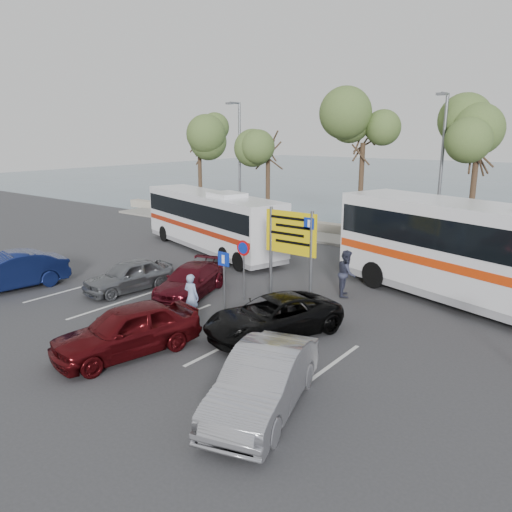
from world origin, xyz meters
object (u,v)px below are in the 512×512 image
Objects in this scene: car_red at (127,330)px; suv_black at (273,317)px; street_lamp_left at (239,159)px; car_blue at (8,272)px; pedestrian_near at (191,297)px; pedestrian_far at (347,273)px; car_silver_a at (129,276)px; direction_sign at (291,240)px; car_maroon at (191,281)px; coach_bus_left at (211,223)px; street_lamp_right at (441,168)px; car_silver_b at (264,381)px; coach_bus_right at (500,263)px.

suv_black is at bearing 68.04° from car_red.
street_lamp_left is 16.59m from car_blue.
pedestrian_far reaches higher than pedestrian_near.
pedestrian_near reaches higher than car_blue.
pedestrian_near is at bearing -2.02° from car_silver_a.
pedestrian_far is (1.32, 2.02, -1.51)m from direction_sign.
car_blue is (-10.00, -5.79, -1.67)m from direction_sign.
car_silver_a is at bearing -172.78° from car_maroon.
coach_bus_left is 7.63m from car_silver_a.
car_blue is 8.59m from pedestrian_near.
car_silver_a is 2.31× the size of pedestrian_near.
suv_black is (1.36, -2.99, -1.80)m from direction_sign.
direction_sign is 1.95× the size of pedestrian_far.
street_lamp_right reaches higher than car_red.
coach_bus_left is at bearing 48.43° from pedestrian_far.
car_silver_a is 2.03× the size of pedestrian_far.
direction_sign is at bearing 7.23° from car_maroon.
street_lamp_left is at bearing 114.11° from car_silver_b.
car_silver_a is 8.79m from pedestrian_far.
street_lamp_left is 4.95× the size of pedestrian_near.
street_lamp_right is 0.73× the size of coach_bus_left.
direction_sign reaches higher than coach_bus_left.
street_lamp_left is at bearing 116.22° from coach_bus_left.
suv_black is at bearing -32.57° from car_maroon.
car_blue is 1.06× the size of car_red.
car_silver_b is at bearing 5.84° from car_blue.
street_lamp_right is at bearing 92.05° from car_red.
street_lamp_right is at bearing 66.11° from car_silver_a.
street_lamp_left is 18.98m from coach_bus_right.
direction_sign is at bearing -151.74° from coach_bus_right.
suv_black is at bearing 6.17° from car_silver_a.
pedestrian_near is 6.34m from pedestrian_far.
pedestrian_far is at bearing 40.89° from car_silver_a.
coach_bus_left is 6.75× the size of pedestrian_near.
car_blue is (-16.50, -9.28, -1.12)m from coach_bus_right.
car_red is (8.80, -0.91, -0.02)m from car_blue.
street_lamp_right is 17.74m from car_red.
suv_black is at bearing 153.27° from pedestrian_far.
coach_bus_right reaches higher than car_silver_b.
coach_bus_left is at bearing 176.25° from coach_bus_right.
suv_black is 3.13m from pedestrian_near.
car_silver_a is (-8.00, -13.15, -3.96)m from street_lamp_right.
car_silver_b is at bearing -105.03° from coach_bus_right.
car_maroon is at bearing -114.98° from street_lamp_right.
car_silver_a is 2.65m from car_maroon.
car_maroon is 0.95× the size of car_red.
street_lamp_right reaches higher than direction_sign.
coach_bus_left is at bearing 119.98° from car_silver_b.
coach_bus_left is at bearing -63.78° from street_lamp_left.
car_silver_a is at bearing -69.18° from street_lamp_left.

